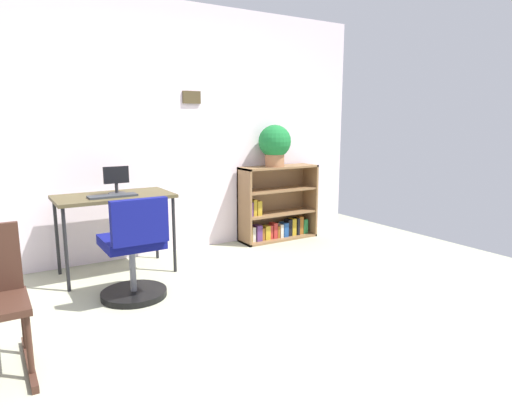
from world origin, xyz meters
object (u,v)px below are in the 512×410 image
Objects in this scene: bookshelf_low at (276,207)px; potted_plant_on_shelf at (275,144)px; monitor at (116,180)px; keyboard at (113,196)px; office_chair at (134,256)px; desk at (114,202)px.

potted_plant_on_shelf reaches higher than bookshelf_low.
monitor is 0.61× the size of keyboard.
keyboard is 0.43× the size of bookshelf_low.
monitor is 0.30× the size of office_chair.
potted_plant_on_shelf reaches higher than keyboard.
desk is 1.99m from bookshelf_low.
monitor reaches higher than keyboard.
desk is 0.20m from monitor.
monitor is at bearing 83.65° from office_chair.
keyboard is 0.87× the size of potted_plant_on_shelf.
potted_plant_on_shelf reaches higher than office_chair.
bookshelf_low is (1.95, 0.27, -0.30)m from desk.
keyboard is 2.06m from bookshelf_low.
office_chair is (-0.08, -0.74, -0.51)m from monitor.
potted_plant_on_shelf is (1.85, 0.18, 0.28)m from monitor.
bookshelf_low reaches higher than keyboard.
monitor is (0.04, 0.03, 0.19)m from desk.
monitor is at bearing -173.11° from bookshelf_low.
potted_plant_on_shelf is at bearing 5.45° from monitor.
bookshelf_low is (1.99, 0.97, 0.02)m from office_chair.
desk is 2.45× the size of keyboard.
office_chair is (-0.01, -0.60, -0.39)m from keyboard.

